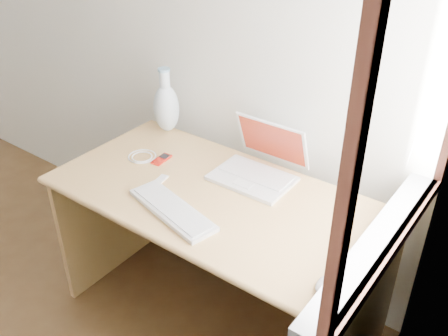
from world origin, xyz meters
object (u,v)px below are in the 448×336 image
Objects in this scene: laptop at (258,165)px; vase at (166,106)px; external_keyboard at (172,210)px; desk at (228,225)px.

vase reaches higher than laptop.
external_keyboard is at bearing -46.59° from vase.
external_keyboard is 0.69m from vase.
desk is 4.24× the size of vase.
vase is (-0.46, 0.49, 0.12)m from external_keyboard.
external_keyboard is (-0.12, -0.40, -0.04)m from laptop.
desk is 0.35m from external_keyboard.
laptop is at bearing 87.26° from external_keyboard.
laptop reaches higher than external_keyboard.
desk is 3.13× the size of external_keyboard.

